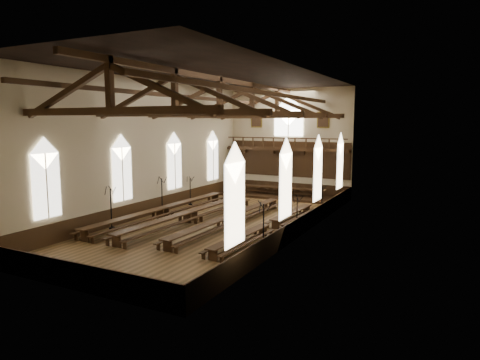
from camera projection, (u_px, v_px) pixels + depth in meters
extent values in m
plane|color=brown|center=(220.00, 223.00, 29.35)|extent=(26.00, 26.00, 0.00)
plane|color=#C1AD92|center=(289.00, 142.00, 40.14)|extent=(12.00, 0.00, 12.00)
plane|color=#C1AD92|center=(59.00, 170.00, 17.22)|extent=(12.00, 0.00, 12.00)
plane|color=#C1AD92|center=(149.00, 148.00, 31.39)|extent=(0.00, 26.00, 26.00)
plane|color=#C1AD92|center=(305.00, 154.00, 25.96)|extent=(0.00, 26.00, 26.00)
plane|color=black|center=(219.00, 74.00, 28.00)|extent=(26.00, 26.00, 0.00)
cube|color=#32200F|center=(288.00, 189.00, 40.70)|extent=(11.90, 0.08, 1.20)
cube|color=#32200F|center=(66.00, 274.00, 17.84)|extent=(11.90, 0.08, 1.20)
cube|color=#32200F|center=(151.00, 207.00, 31.96)|extent=(0.08, 25.90, 1.20)
cube|color=#32200F|center=(303.00, 224.00, 26.57)|extent=(0.08, 25.90, 1.20)
cube|color=silver|center=(46.00, 186.00, 23.63)|extent=(0.05, 1.80, 3.60)
cube|color=silver|center=(44.00, 153.00, 23.38)|extent=(0.05, 1.80, 1.80)
cylinder|color=#C1AD92|center=(47.00, 186.00, 23.61)|extent=(0.08, 0.08, 3.60)
cube|color=silver|center=(122.00, 174.00, 28.92)|extent=(0.05, 1.80, 3.60)
cube|color=silver|center=(121.00, 148.00, 28.67)|extent=(0.05, 1.80, 1.80)
cylinder|color=#C1AD92|center=(123.00, 174.00, 28.90)|extent=(0.08, 0.08, 3.60)
cube|color=silver|center=(175.00, 166.00, 34.21)|extent=(0.05, 1.80, 3.60)
cube|color=silver|center=(174.00, 144.00, 33.96)|extent=(0.05, 1.80, 1.80)
cylinder|color=#C1AD92|center=(175.00, 166.00, 34.19)|extent=(0.08, 0.08, 3.60)
cube|color=silver|center=(213.00, 160.00, 39.50)|extent=(0.05, 1.80, 3.60)
cube|color=silver|center=(213.00, 141.00, 39.25)|extent=(0.05, 1.80, 1.80)
cylinder|color=#C1AD92|center=(213.00, 160.00, 39.48)|extent=(0.08, 0.08, 3.60)
cube|color=silver|center=(235.00, 204.00, 18.29)|extent=(0.05, 1.80, 3.60)
cube|color=silver|center=(235.00, 163.00, 18.05)|extent=(0.05, 1.80, 1.80)
cylinder|color=#C1AD92|center=(234.00, 204.00, 18.31)|extent=(0.08, 0.08, 3.60)
cube|color=silver|center=(286.00, 186.00, 23.58)|extent=(0.05, 1.80, 3.60)
cube|color=silver|center=(286.00, 153.00, 23.34)|extent=(0.05, 1.80, 1.80)
cylinder|color=#C1AD92|center=(285.00, 186.00, 23.60)|extent=(0.08, 0.08, 3.60)
cube|color=silver|center=(318.00, 174.00, 28.87)|extent=(0.05, 1.80, 3.60)
cube|color=silver|center=(318.00, 148.00, 28.63)|extent=(0.05, 1.80, 1.80)
cylinder|color=#C1AD92|center=(317.00, 174.00, 28.89)|extent=(0.08, 0.08, 3.60)
cube|color=silver|center=(340.00, 166.00, 34.16)|extent=(0.05, 1.80, 3.60)
cube|color=silver|center=(341.00, 144.00, 33.92)|extent=(0.05, 1.80, 1.80)
cylinder|color=#C1AD92|center=(339.00, 166.00, 34.18)|extent=(0.08, 0.08, 3.60)
cube|color=white|center=(289.00, 123.00, 39.81)|extent=(2.80, 0.05, 2.40)
cube|color=white|center=(289.00, 110.00, 39.65)|extent=(2.80, 0.05, 2.80)
cylinder|color=#C1AD92|center=(288.00, 123.00, 39.77)|extent=(0.10, 0.10, 2.40)
cube|color=#3C2613|center=(286.00, 149.00, 39.65)|extent=(11.80, 1.20, 0.20)
cube|color=#32200F|center=(288.00, 159.00, 40.29)|extent=(11.80, 0.10, 3.30)
cube|color=#3C2613|center=(284.00, 138.00, 39.03)|extent=(11.60, 0.12, 0.10)
cube|color=#3C2613|center=(284.00, 148.00, 39.15)|extent=(11.60, 0.12, 0.10)
cube|color=#3C2613|center=(245.00, 150.00, 42.07)|extent=(0.35, 0.40, 0.50)
cube|color=#3C2613|center=(273.00, 151.00, 40.71)|extent=(0.35, 0.40, 0.50)
cube|color=#3C2613|center=(303.00, 152.00, 39.35)|extent=(0.35, 0.40, 0.50)
cube|color=#3C2613|center=(335.00, 153.00, 38.00)|extent=(0.35, 0.40, 0.50)
cube|color=brown|center=(256.00, 120.00, 41.27)|extent=(1.15, 0.06, 1.45)
cube|color=black|center=(256.00, 120.00, 41.23)|extent=(0.95, 0.04, 1.25)
cube|color=brown|center=(323.00, 120.00, 38.28)|extent=(1.15, 0.06, 1.45)
cube|color=black|center=(323.00, 120.00, 38.25)|extent=(0.95, 0.04, 1.25)
cube|color=#3C2613|center=(111.00, 111.00, 19.54)|extent=(11.70, 0.35, 0.35)
cube|color=#3C2613|center=(109.00, 82.00, 19.36)|extent=(0.30, 0.30, 2.40)
cube|color=#3C2613|center=(65.00, 93.00, 20.72)|extent=(5.44, 0.26, 2.40)
cube|color=#3C2613|center=(161.00, 89.00, 18.11)|extent=(5.44, 0.26, 2.40)
cube|color=#3C2613|center=(175.00, 113.00, 23.95)|extent=(11.70, 0.35, 0.35)
cube|color=#3C2613|center=(175.00, 89.00, 23.77)|extent=(0.30, 0.30, 2.40)
cube|color=#3C2613|center=(135.00, 98.00, 25.13)|extent=(5.44, 0.26, 2.40)
cube|color=#3C2613|center=(220.00, 95.00, 22.52)|extent=(5.44, 0.26, 2.40)
cube|color=#3C2613|center=(220.00, 115.00, 28.35)|extent=(11.70, 0.35, 0.35)
cube|color=#3C2613|center=(219.00, 95.00, 28.18)|extent=(0.30, 0.30, 2.40)
cube|color=#3C2613|center=(183.00, 102.00, 29.54)|extent=(5.44, 0.26, 2.40)
cube|color=#3C2613|center=(259.00, 100.00, 26.93)|extent=(5.44, 0.26, 2.40)
cube|color=#3C2613|center=(252.00, 116.00, 32.76)|extent=(11.70, 0.35, 0.35)
cube|color=#3C2613|center=(252.00, 98.00, 32.59)|extent=(0.30, 0.30, 2.40)
cube|color=#3C2613|center=(219.00, 104.00, 33.94)|extent=(5.44, 0.26, 2.40)
cube|color=#3C2613|center=(287.00, 103.00, 31.34)|extent=(5.44, 0.26, 2.40)
cube|color=#3C2613|center=(277.00, 116.00, 37.17)|extent=(11.70, 0.35, 0.35)
cube|color=#3C2613|center=(277.00, 101.00, 37.00)|extent=(0.30, 0.30, 2.40)
cube|color=#3C2613|center=(247.00, 106.00, 38.35)|extent=(5.44, 0.26, 2.40)
cube|color=#3C2613|center=(309.00, 105.00, 35.75)|extent=(5.44, 0.26, 2.40)
cube|color=#3C2613|center=(177.00, 96.00, 29.70)|extent=(0.25, 25.70, 0.25)
cube|color=#3C2613|center=(266.00, 93.00, 26.66)|extent=(0.25, 25.70, 0.25)
cube|color=#3C2613|center=(219.00, 79.00, 28.05)|extent=(0.30, 25.70, 0.30)
cube|color=#3C2613|center=(128.00, 218.00, 27.61)|extent=(0.98, 7.56, 0.09)
cube|color=#3C2613|center=(87.00, 236.00, 24.67)|extent=(0.64, 0.11, 0.72)
cube|color=#3C2613|center=(160.00, 214.00, 30.65)|extent=(0.64, 0.11, 0.72)
cube|color=#3C2613|center=(128.00, 225.00, 27.68)|extent=(0.28, 6.68, 0.09)
cube|color=#3C2613|center=(120.00, 221.00, 27.97)|extent=(0.53, 7.54, 0.06)
cube|color=#3C2613|center=(79.00, 237.00, 24.97)|extent=(0.24, 0.08, 0.42)
cube|color=#3C2613|center=(154.00, 215.00, 31.04)|extent=(0.24, 0.08, 0.42)
cube|color=#3C2613|center=(136.00, 224.00, 27.33)|extent=(0.53, 7.54, 0.06)
cube|color=#3C2613|center=(95.00, 241.00, 24.33)|extent=(0.24, 0.08, 0.42)
cube|color=#3C2613|center=(168.00, 217.00, 30.40)|extent=(0.24, 0.08, 0.42)
cube|color=#3C2613|center=(191.00, 199.00, 34.13)|extent=(0.98, 7.56, 0.09)
cube|color=#3C2613|center=(166.00, 212.00, 31.20)|extent=(0.64, 0.11, 0.72)
cube|color=#3C2613|center=(213.00, 198.00, 37.18)|extent=(0.64, 0.11, 0.72)
cube|color=#3C2613|center=(191.00, 206.00, 34.20)|extent=(0.28, 6.68, 0.09)
cube|color=#3C2613|center=(185.00, 203.00, 34.50)|extent=(0.53, 7.54, 0.06)
cube|color=#3C2613|center=(158.00, 214.00, 31.49)|extent=(0.24, 0.08, 0.42)
cube|color=#3C2613|center=(207.00, 199.00, 37.57)|extent=(0.24, 0.08, 0.42)
cube|color=#3C2613|center=(198.00, 204.00, 33.86)|extent=(0.53, 7.54, 0.06)
cube|color=#3C2613|center=(172.00, 215.00, 30.85)|extent=(0.24, 0.08, 0.42)
cube|color=#3C2613|center=(220.00, 200.00, 36.93)|extent=(0.24, 0.08, 0.42)
cube|color=#3C2613|center=(157.00, 222.00, 26.45)|extent=(0.98, 7.39, 0.08)
cube|color=#3C2613|center=(120.00, 242.00, 23.58)|extent=(0.63, 0.10, 0.71)
cube|color=#3C2613|center=(188.00, 218.00, 29.43)|extent=(0.63, 0.10, 0.71)
cube|color=#3C2613|center=(157.00, 230.00, 26.52)|extent=(0.30, 6.53, 0.08)
cube|color=#3C2613|center=(149.00, 226.00, 26.81)|extent=(0.53, 7.38, 0.06)
cube|color=#3C2613|center=(111.00, 243.00, 23.87)|extent=(0.24, 0.08, 0.41)
cube|color=#3C2613|center=(180.00, 219.00, 29.81)|extent=(0.24, 0.08, 0.41)
cube|color=#3C2613|center=(166.00, 228.00, 26.18)|extent=(0.53, 7.38, 0.06)
cube|color=#3C2613|center=(128.00, 246.00, 23.24)|extent=(0.24, 0.08, 0.41)
cube|color=#3C2613|center=(196.00, 221.00, 29.19)|extent=(0.24, 0.08, 0.41)
cube|color=#3C2613|center=(217.00, 202.00, 32.98)|extent=(0.98, 7.39, 0.08)
cube|color=#3C2613|center=(194.00, 216.00, 30.11)|extent=(0.63, 0.10, 0.71)
cube|color=#3C2613|center=(237.00, 200.00, 35.96)|extent=(0.63, 0.10, 0.71)
cube|color=#3C2613|center=(217.00, 209.00, 33.04)|extent=(0.30, 6.53, 0.08)
cube|color=#3C2613|center=(210.00, 206.00, 33.33)|extent=(0.53, 7.38, 0.06)
cube|color=#3C2613|center=(186.00, 217.00, 30.39)|extent=(0.24, 0.08, 0.41)
cube|color=#3C2613|center=(231.00, 201.00, 36.34)|extent=(0.24, 0.08, 0.41)
cube|color=#3C2613|center=(225.00, 207.00, 32.71)|extent=(0.53, 7.38, 0.06)
cube|color=#3C2613|center=(201.00, 219.00, 29.77)|extent=(0.24, 0.08, 0.41)
cube|color=#3C2613|center=(244.00, 203.00, 35.71)|extent=(0.24, 0.08, 0.41)
cube|color=#3C2613|center=(201.00, 227.00, 25.42)|extent=(0.88, 6.79, 0.08)
cube|color=#3C2613|center=(171.00, 246.00, 22.78)|extent=(0.58, 0.09, 0.65)
cube|color=#3C2613|center=(226.00, 223.00, 28.15)|extent=(0.58, 0.09, 0.65)
cube|color=#3C2613|center=(202.00, 235.00, 25.48)|extent=(0.26, 6.00, 0.08)
cube|color=#3C2613|center=(193.00, 231.00, 25.74)|extent=(0.47, 6.78, 0.06)
cube|color=#3C2613|center=(162.00, 247.00, 23.04)|extent=(0.22, 0.07, 0.38)
cube|color=#3C2613|center=(219.00, 223.00, 28.50)|extent=(0.22, 0.07, 0.38)
cube|color=#3C2613|center=(210.00, 233.00, 25.17)|extent=(0.47, 6.78, 0.06)
cube|color=#3C2613|center=(179.00, 251.00, 22.47)|extent=(0.22, 0.07, 0.38)
cube|color=#3C2613|center=(234.00, 226.00, 27.93)|extent=(0.22, 0.07, 0.38)
cube|color=#3C2613|center=(254.00, 206.00, 31.94)|extent=(0.88, 6.79, 0.08)
cube|color=#3C2613|center=(235.00, 219.00, 29.31)|extent=(0.58, 0.09, 0.65)
cube|color=#3C2613|center=(270.00, 204.00, 34.68)|extent=(0.58, 0.09, 0.65)
cube|color=#3C2613|center=(254.00, 212.00, 32.00)|extent=(0.26, 6.00, 0.08)
cube|color=#3C2613|center=(247.00, 209.00, 32.27)|extent=(0.47, 6.78, 0.06)
cube|color=#3C2613|center=(228.00, 220.00, 29.57)|extent=(0.22, 0.07, 0.38)
cube|color=#3C2613|center=(264.00, 205.00, 35.03)|extent=(0.22, 0.07, 0.38)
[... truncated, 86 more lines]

